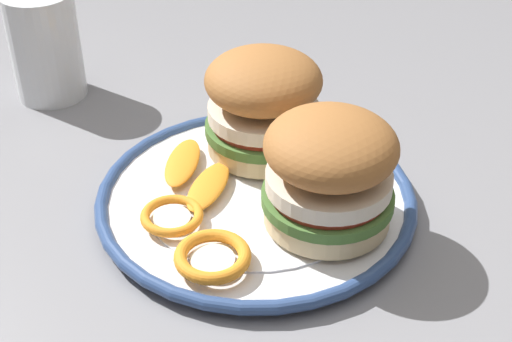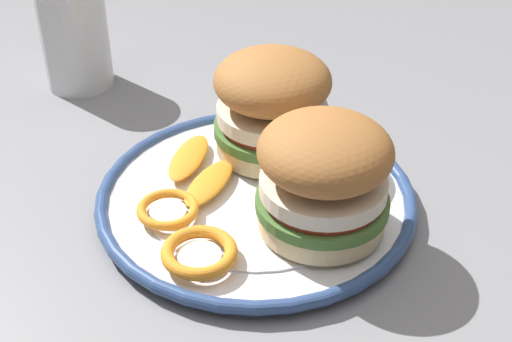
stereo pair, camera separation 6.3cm
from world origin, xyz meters
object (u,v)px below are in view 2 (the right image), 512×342
Objects in this scene: sandwich_half_left at (272,103)px; dinner_plate at (256,199)px; dining_table at (281,241)px; sandwich_half_right at (324,175)px; drinking_glass at (75,41)px.

dinner_plate is at bearing -102.04° from sandwich_half_left.
sandwich_half_right is at bearing -74.21° from dining_table.
drinking_glass reaches higher than dinner_plate.
sandwich_half_left is at bearing -36.67° from drinking_glass.
dining_table is at bearing -37.25° from drinking_glass.
drinking_glass is (-0.26, 0.28, -0.02)m from sandwich_half_right.
drinking_glass reaches higher than sandwich_half_right.
sandwich_half_right is at bearing -70.76° from sandwich_half_left.
dining_table is 0.12m from dinner_plate.
dinner_plate is (-0.03, -0.06, 0.10)m from dining_table.
drinking_glass is (-0.21, 0.23, 0.04)m from dinner_plate.
dinner_plate reaches higher than dining_table.
dining_table is 0.19m from sandwich_half_right.
sandwich_half_right is (0.03, -0.10, 0.16)m from dining_table.
dining_table is 8.24× the size of sandwich_half_right.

